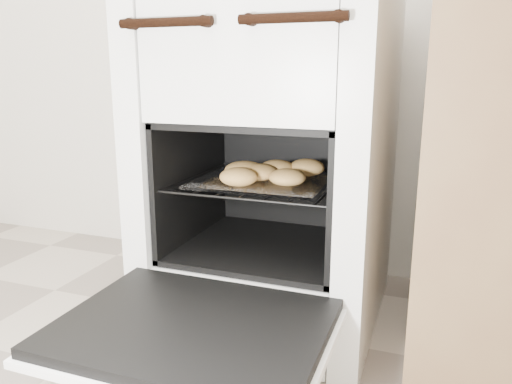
{
  "coord_description": "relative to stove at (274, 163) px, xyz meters",
  "views": [
    {
      "loc": [
        0.5,
        -0.18,
        0.72
      ],
      "look_at": [
        0.07,
        1.01,
        0.41
      ],
      "focal_mm": 35.0,
      "sensor_mm": 36.0,
      "label": 1
    }
  ],
  "objects": [
    {
      "name": "baked_rolls",
      "position": [
        0.0,
        -0.09,
        -0.01
      ],
      "size": [
        0.28,
        0.3,
        0.05
      ],
      "color": "tan",
      "rests_on": "foil_sheet"
    },
    {
      "name": "foil_sheet",
      "position": [
        -0.0,
        -0.09,
        -0.03
      ],
      "size": [
        0.35,
        0.31,
        0.01
      ],
      "primitive_type": "cube",
      "color": "white",
      "rests_on": "oven_rack"
    },
    {
      "name": "oven_rack",
      "position": [
        0.0,
        -0.07,
        -0.04
      ],
      "size": [
        0.45,
        0.43,
        0.01
      ],
      "color": "black",
      "rests_on": "stove"
    },
    {
      "name": "stove",
      "position": [
        0.0,
        0.0,
        0.0
      ],
      "size": [
        0.62,
        0.69,
        0.94
      ],
      "color": "white",
      "rests_on": "ground"
    },
    {
      "name": "oven_door",
      "position": [
        -0.0,
        -0.52,
        -0.26
      ],
      "size": [
        0.55,
        0.43,
        0.04
      ],
      "color": "black",
      "rests_on": "stove"
    }
  ]
}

